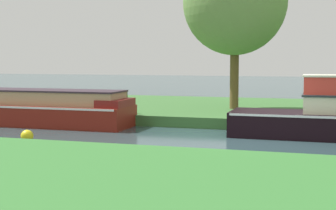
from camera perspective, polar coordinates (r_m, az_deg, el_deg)
name	(u,v)px	position (r m, az deg, el deg)	size (l,w,h in m)	color
ground_plane	(255,140)	(15.69, 9.83, -3.97)	(120.00, 120.00, 0.00)	#2E464B
riverbank_far	(276,111)	(22.57, 12.15, -0.71)	(72.00, 10.00, 0.40)	#396931
maroon_barge	(17,107)	(20.09, -16.79, -0.26)	(9.53, 1.99, 1.90)	maroon
willow_tree_left	(235,2)	(21.37, 7.57, 11.56)	(4.33, 3.52, 6.71)	brown
mooring_post_near	(126,102)	(19.50, -4.82, 0.35)	(0.15, 0.15, 0.87)	#463E21
mooring_post_far	(306,108)	(18.09, 15.42, -0.33)	(0.20, 0.20, 0.79)	#4E2E2F
channel_buoy	(27,136)	(15.67, -15.70, -3.40)	(0.37, 0.37, 0.37)	yellow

